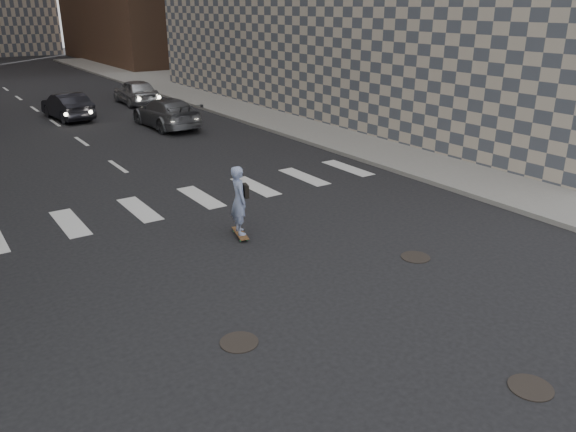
% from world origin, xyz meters
% --- Properties ---
extents(ground, '(160.00, 160.00, 0.00)m').
position_xyz_m(ground, '(0.00, 0.00, 0.00)').
color(ground, black).
rests_on(ground, ground).
extents(sidewalk_right, '(13.00, 80.00, 0.15)m').
position_xyz_m(sidewalk_right, '(14.50, 20.00, 0.07)').
color(sidewalk_right, gray).
rests_on(sidewalk_right, ground).
extents(manhole_a, '(0.70, 0.70, 0.02)m').
position_xyz_m(manhole_a, '(1.20, -2.50, 0.01)').
color(manhole_a, black).
rests_on(manhole_a, ground).
extents(manhole_b, '(0.70, 0.70, 0.02)m').
position_xyz_m(manhole_b, '(-2.00, 1.20, 0.01)').
color(manhole_b, black).
rests_on(manhole_b, ground).
extents(manhole_c, '(0.70, 0.70, 0.02)m').
position_xyz_m(manhole_c, '(3.30, 2.00, 0.01)').
color(manhole_c, black).
rests_on(manhole_c, ground).
extents(skateboarder, '(0.58, 0.98, 1.90)m').
position_xyz_m(skateboarder, '(0.47, 5.51, 1.00)').
color(skateboarder, brown).
rests_on(skateboarder, ground).
extents(traffic_car_b, '(2.08, 4.93, 1.42)m').
position_xyz_m(traffic_car_b, '(4.38, 19.80, 0.71)').
color(traffic_car_b, '#5B5C63').
rests_on(traffic_car_b, ground).
extents(traffic_car_d, '(1.92, 4.50, 1.51)m').
position_xyz_m(traffic_car_d, '(5.54, 27.29, 0.76)').
color(traffic_car_d, '#B6B9BE').
rests_on(traffic_car_d, ground).
extents(traffic_car_e, '(1.88, 4.32, 1.38)m').
position_xyz_m(traffic_car_e, '(0.86, 24.66, 0.69)').
color(traffic_car_e, black).
rests_on(traffic_car_e, ground).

